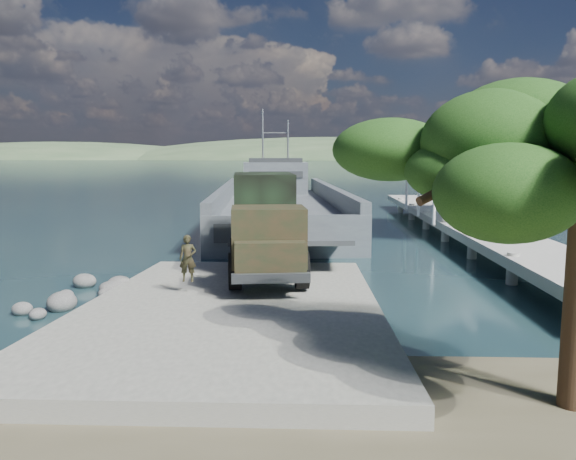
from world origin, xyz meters
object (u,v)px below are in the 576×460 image
object	(u,v)px
sailboat_near	(482,209)
overhang_tree	(554,152)
military_truck	(265,224)
pier	(460,212)
landing_craft	(279,213)
soldier	(188,269)
sailboat_far	(439,205)

from	to	relation	value
sailboat_near	overhang_tree	xyz separation A→B (m)	(-11.63, -42.39, 5.23)
military_truck	overhang_tree	bearing A→B (deg)	-67.40
pier	landing_craft	bearing A→B (deg)	155.40
soldier	overhang_tree	size ratio (longest dim) A/B	0.22
military_truck	landing_craft	bearing A→B (deg)	84.75
landing_craft	sailboat_near	distance (m)	21.27
pier	soldier	size ratio (longest dim) A/B	25.37
soldier	overhang_tree	world-z (taller)	overhang_tree
landing_craft	soldier	distance (m)	24.52
military_truck	sailboat_far	world-z (taller)	sailboat_far
sailboat_far	sailboat_near	bearing A→B (deg)	-48.17
landing_craft	sailboat_far	world-z (taller)	landing_craft
landing_craft	overhang_tree	bearing A→B (deg)	-82.06
landing_craft	sailboat_far	distance (m)	20.78
soldier	sailboat_near	distance (m)	39.89
pier	overhang_tree	xyz separation A→B (m)	(-5.40, -27.10, 4.03)
overhang_tree	sailboat_far	bearing A→B (deg)	79.76
pier	landing_craft	world-z (taller)	landing_craft
soldier	pier	bearing A→B (deg)	45.26
landing_craft	sailboat_far	xyz separation A→B (m)	(15.82, 13.46, -0.47)
military_truck	sailboat_near	world-z (taller)	sailboat_near
military_truck	overhang_tree	world-z (taller)	overhang_tree
landing_craft	military_truck	xyz separation A→B (m)	(0.56, -20.76, 1.73)
sailboat_near	soldier	bearing A→B (deg)	-121.28
landing_craft	sailboat_far	bearing A→B (deg)	35.63
soldier	sailboat_near	xyz separation A→B (m)	(21.09, 33.85, -0.97)
landing_craft	overhang_tree	size ratio (longest dim) A/B	4.73
pier	sailboat_far	size ratio (longest dim) A/B	5.76
landing_craft	soldier	world-z (taller)	landing_craft
sailboat_near	landing_craft	bearing A→B (deg)	-153.06
pier	military_truck	xyz separation A→B (m)	(-12.28, -14.89, 1.00)
landing_craft	soldier	xyz separation A→B (m)	(-2.03, -24.43, 0.49)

